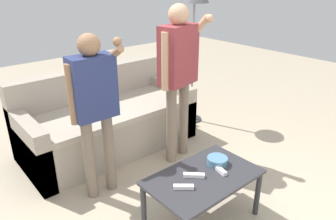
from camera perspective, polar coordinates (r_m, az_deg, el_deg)
name	(u,v)px	position (r m, az deg, el deg)	size (l,w,h in m)	color
couch	(107,122)	(3.69, -10.80, -2.03)	(1.90, 0.89, 0.87)	#9E9384
coffee_table	(203,182)	(2.54, 6.31, -12.71)	(0.87, 0.54, 0.43)	#2D2D33
snack_bowl	(217,161)	(2.64, 8.79, -8.96)	(0.17, 0.17, 0.06)	teal
game_remote_nunchuk	(220,157)	(2.71, 9.30, -8.23)	(0.06, 0.09, 0.05)	white
floor_lamp	(194,3)	(4.04, 4.76, 18.46)	(0.35, 0.35, 1.76)	#2D2D33
player_right	(178,67)	(3.16, 1.87, 7.68)	(0.51, 0.35, 1.61)	#756656
player_left	(94,100)	(2.67, -13.04, 1.82)	(0.43, 0.29, 1.45)	#756656
game_remote_wand_near	(184,187)	(2.36, 2.80, -13.57)	(0.13, 0.12, 0.03)	white
game_remote_wand_far	(220,169)	(2.57, 9.20, -10.45)	(0.07, 0.15, 0.03)	white
game_remote_wand_spare	(193,176)	(2.48, 4.58, -11.60)	(0.14, 0.14, 0.03)	white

